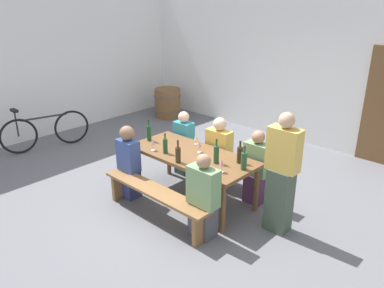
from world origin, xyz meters
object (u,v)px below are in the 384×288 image
object	(u,v)px
tasting_table	(192,158)
wine_barrel	(168,103)
wine_bottle_0	(244,161)
wine_bottle_3	(178,154)
wine_bottle_1	(165,146)
wine_glass_0	(222,163)
seated_guest_far_0	(184,144)
bench_near	(155,196)
wine_bottle_4	(240,154)
seated_guest_far_2	(256,169)
parked_bicycle_0	(45,131)
wine_bottle_5	(149,133)
seated_guest_near_1	(203,199)
wine_glass_3	(199,144)
seated_guest_far_1	(219,155)
wine_glass_1	(153,142)
wine_bottle_2	(216,154)
seated_guest_near_0	(129,163)
wine_glass_2	(196,137)
bench_far	(223,163)
standing_host	(281,176)

from	to	relation	value
tasting_table	wine_barrel	bearing A→B (deg)	141.42
wine_bottle_0	wine_bottle_3	size ratio (longest dim) A/B	1.00
wine_bottle_1	wine_glass_0	distance (m)	1.00
wine_bottle_0	seated_guest_far_0	size ratio (longest dim) A/B	0.29
bench_near	wine_bottle_4	world-z (taller)	wine_bottle_4
wine_bottle_4	seated_guest_far_2	bearing A→B (deg)	83.49
wine_bottle_1	parked_bicycle_0	distance (m)	3.30
wine_bottle_0	wine_bottle_5	world-z (taller)	wine_bottle_5
seated_guest_near_1	seated_guest_far_2	world-z (taller)	seated_guest_near_1
wine_bottle_4	wine_barrel	xyz separation A→B (m)	(-4.02, 2.44, -0.51)
wine_glass_3	seated_guest_near_1	distance (m)	1.03
wine_bottle_4	wine_glass_0	xyz separation A→B (m)	(0.01, -0.40, 0.01)
wine_bottle_1	seated_guest_far_1	xyz separation A→B (m)	(0.33, 0.83, -0.31)
wine_bottle_0	wine_glass_0	size ratio (longest dim) A/B	1.78
tasting_table	seated_guest_near_1	bearing A→B (deg)	-38.45
wine_glass_1	seated_guest_far_0	xyz separation A→B (m)	(-0.23, 0.89, -0.35)
wine_bottle_3	seated_guest_far_0	size ratio (longest dim) A/B	0.29
wine_bottle_2	seated_guest_near_0	distance (m)	1.38
wine_glass_3	seated_guest_far_2	world-z (taller)	seated_guest_far_2
wine_bottle_4	wine_glass_2	size ratio (longest dim) A/B	1.88
bench_far	seated_guest_far_1	size ratio (longest dim) A/B	1.57
wine_bottle_2	seated_guest_near_0	xyz separation A→B (m)	(-1.21, -0.57, -0.32)
bench_near	wine_glass_2	distance (m)	1.19
wine_bottle_4	wine_bottle_0	bearing A→B (deg)	-39.11
wine_bottle_1	wine_glass_2	bearing A→B (deg)	80.80
parked_bicycle_0	wine_bottle_2	bearing A→B (deg)	-69.14
tasting_table	wine_bottle_3	distance (m)	0.41
tasting_table	seated_guest_far_0	distance (m)	0.95
wine_bottle_5	seated_guest_near_0	size ratio (longest dim) A/B	0.30
wine_bottle_4	wine_bottle_5	size ratio (longest dim) A/B	0.92
wine_glass_2	standing_host	size ratio (longest dim) A/B	0.10
bench_far	wine_bottle_0	size ratio (longest dim) A/B	5.64
bench_near	wine_glass_0	xyz separation A→B (m)	(0.70, 0.54, 0.53)
wine_bottle_0	seated_guest_near_0	world-z (taller)	seated_guest_near_0
bench_near	seated_guest_far_1	xyz separation A→B (m)	(0.03, 1.32, 0.20)
wine_bottle_3	wine_bottle_0	bearing A→B (deg)	28.77
standing_host	wine_glass_1	bearing A→B (deg)	14.84
bench_near	wine_glass_2	size ratio (longest dim) A/B	10.94
wine_bottle_1	standing_host	world-z (taller)	standing_host
wine_glass_2	wine_barrel	size ratio (longest dim) A/B	0.23
wine_glass_0	wine_barrel	size ratio (longest dim) A/B	0.25
wine_bottle_3	standing_host	bearing A→B (deg)	22.82
bench_near	parked_bicycle_0	distance (m)	3.55
wine_glass_2	wine_bottle_4	bearing A→B (deg)	-6.45
wine_bottle_1	wine_bottle_3	distance (m)	0.38
wine_bottle_2	seated_guest_near_1	world-z (taller)	seated_guest_near_1
bench_far	wine_bottle_2	xyz separation A→B (m)	(0.46, -0.75, 0.53)
wine_glass_1	wine_glass_2	world-z (taller)	wine_glass_1
bench_far	wine_barrel	bearing A→B (deg)	150.00
wine_glass_0	seated_guest_far_2	distance (m)	0.85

